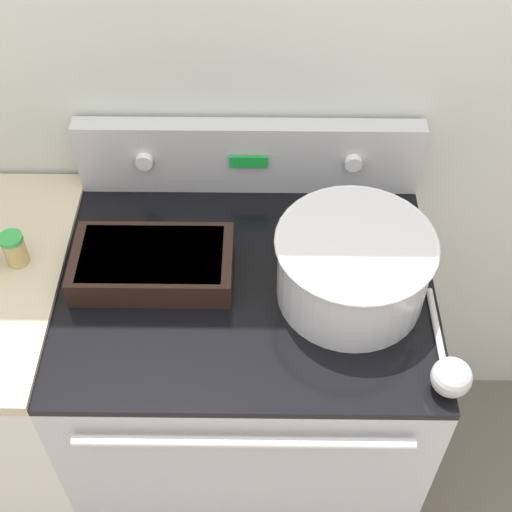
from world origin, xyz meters
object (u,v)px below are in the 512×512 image
object	(u,v)px
ladle	(450,373)
spice_jar_green_cap	(14,249)
mixing_bowl	(353,265)
casserole_dish	(153,263)

from	to	relation	value
ladle	spice_jar_green_cap	size ratio (longest dim) A/B	3.52
mixing_bowl	casserole_dish	size ratio (longest dim) A/B	0.95
ladle	spice_jar_green_cap	distance (m)	0.95
mixing_bowl	ladle	size ratio (longest dim) A/B	1.18
ladle	spice_jar_green_cap	bearing A→B (deg)	161.70
casserole_dish	ladle	bearing A→B (deg)	-24.63
ladle	mixing_bowl	bearing A→B (deg)	127.57
mixing_bowl	casserole_dish	world-z (taller)	mixing_bowl
casserole_dish	spice_jar_green_cap	size ratio (longest dim) A/B	4.37
casserole_dish	ladle	world-z (taller)	ladle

